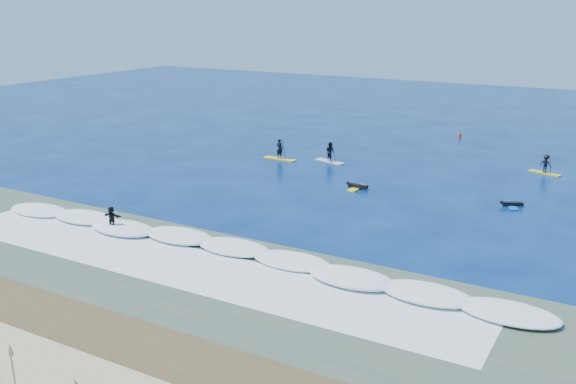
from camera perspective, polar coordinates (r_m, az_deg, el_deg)
The scene contains 12 objects.
ground at distance 46.58m, azimuth 0.73°, elevation -1.18°, with size 160.00×160.00×0.00m, color #031845.
wet_sand_strip at distance 30.99m, azimuth -19.33°, elevation -11.61°, with size 90.00×5.00×0.08m, color #473821.
shallow_water at distance 35.73m, azimuth -10.29°, elevation -7.06°, with size 90.00×13.00×0.01m, color #384C3F.
breaking_wave at distance 38.63m, azimuth -6.50°, elevation -5.07°, with size 40.00×6.00×0.30m, color white.
whitewater at distance 36.44m, azimuth -9.28°, elevation -6.54°, with size 34.00×5.00×0.02m, color silver.
sup_paddler_left at distance 60.18m, azimuth -0.75°, elevation 3.58°, with size 3.28×0.96×2.28m.
sup_paddler_center at distance 59.31m, azimuth 3.75°, elevation 3.44°, with size 3.18×1.57×2.16m.
sup_paddler_right at distance 59.36m, azimuth 21.93°, elevation 2.23°, with size 2.81×1.55×1.92m.
prone_paddler_near at distance 51.01m, azimuth 6.15°, elevation 0.48°, with size 1.85×2.34×0.49m.
prone_paddler_far at distance 48.96m, azimuth 19.24°, elevation -1.06°, with size 1.60×2.14×0.44m.
wave_surfer at distance 42.57m, azimuth -15.39°, elevation -2.29°, with size 2.18×0.90×1.53m.
marker_buoy at distance 72.39m, azimuth 15.02°, elevation 4.90°, with size 0.31×0.31×0.75m.
Camera 1 is at (21.45, -38.87, 14.07)m, focal length 40.00 mm.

